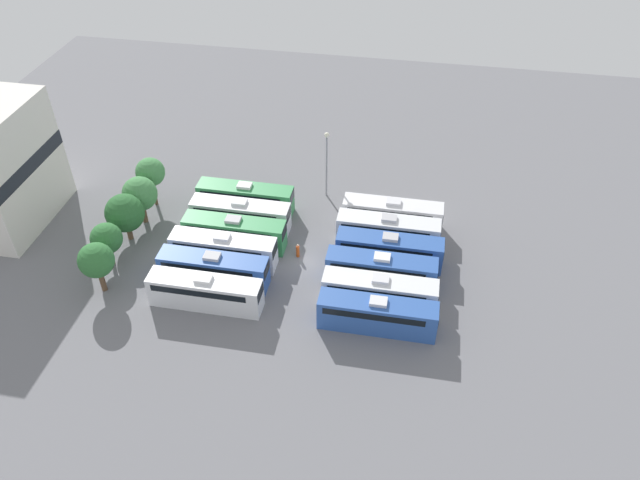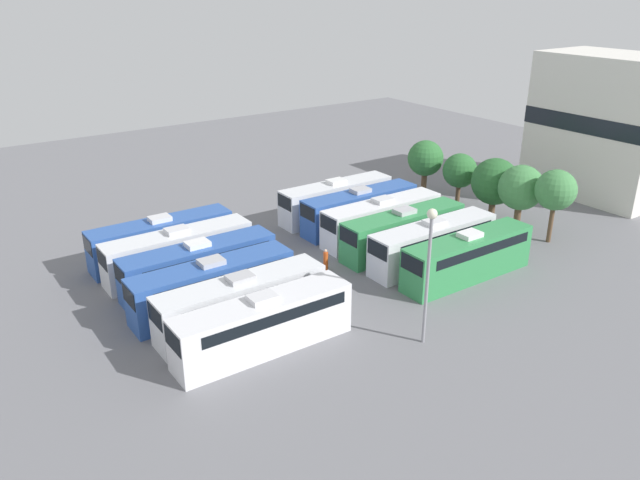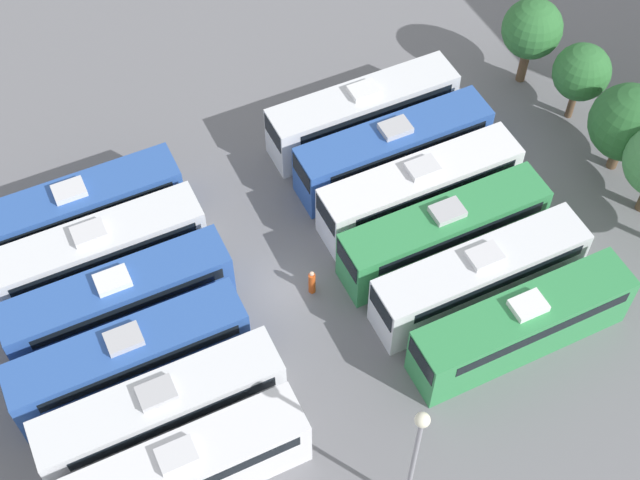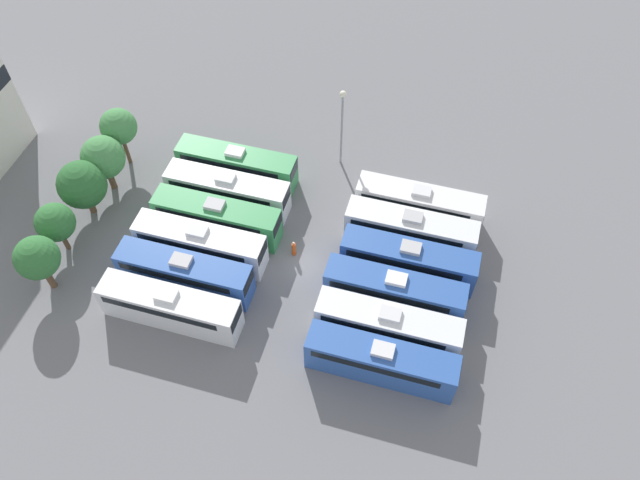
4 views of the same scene
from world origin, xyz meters
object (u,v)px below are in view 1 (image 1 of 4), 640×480
bus_4 (388,230)px  bus_6 (205,291)px  bus_11 (245,197)px  tree_3 (140,194)px  bus_7 (213,269)px  worker_person (298,251)px  bus_1 (379,292)px  bus_8 (223,249)px  bus_2 (381,269)px  bus_5 (392,214)px  tree_1 (106,239)px  tree_2 (125,213)px  tree_0 (96,261)px  bus_3 (389,249)px  tree_4 (150,172)px  bus_0 (377,314)px  bus_10 (240,214)px  bus_9 (234,232)px  light_pole (327,154)px

bus_4 → bus_6: size_ratio=1.00×
bus_4 → bus_11: same height
bus_11 → tree_3: (-4.21, 10.73, 2.02)m
bus_7 → worker_person: size_ratio=6.68×
bus_1 → bus_8: same height
bus_2 → bus_5: same height
tree_1 → tree_2: tree_2 is taller
tree_0 → bus_1: bearing=-84.0°
bus_3 → bus_5: (6.17, 0.25, 0.00)m
worker_person → tree_4: size_ratio=0.27×
bus_0 → bus_8: same height
bus_5 → bus_10: bearing=100.6°
bus_6 → bus_4: bearing=-52.6°
bus_9 → tree_1: bearing=114.5°
bus_0 → bus_1: size_ratio=1.00×
bus_10 → bus_9: bearing=-176.0°
light_pole → tree_1: 25.87m
worker_person → bus_4: bearing=-66.8°
bus_6 → worker_person: 11.32m
bus_3 → light_pole: light_pole is taller
bus_6 → bus_0: bearing=-90.1°
tree_0 → tree_2: tree_0 is taller
bus_10 → tree_1: (-8.48, 11.57, 1.64)m
bus_0 → tree_0: tree_0 is taller
bus_10 → tree_2: tree_2 is taller
bus_1 → bus_7: 16.72m
tree_1 → bus_11: bearing=-43.9°
bus_4 → tree_2: bearing=98.7°
bus_7 → bus_10: bearing=-1.0°
bus_11 → bus_7: bearing=-179.2°
tree_2 → bus_6: bearing=-125.6°
worker_person → light_pole: light_pole is taller
bus_7 → bus_11: size_ratio=1.00×
bus_9 → bus_10: same height
tree_1 → bus_2: bearing=-85.5°
bus_4 → tree_3: (-1.08, 27.51, 2.02)m
bus_4 → light_pole: bearing=46.2°
tree_3 → bus_5: bearing=-81.6°
bus_1 → bus_9: size_ratio=1.00×
bus_1 → bus_7: bearing=89.1°
tree_2 → tree_3: size_ratio=0.97×
bus_3 → bus_5: 6.18m
bus_8 → tree_4: size_ratio=1.78×
bus_2 → bus_9: size_ratio=1.00×
bus_0 → tree_3: (11.46, 27.74, 2.02)m
tree_1 → bus_7: bearing=-93.6°
bus_3 → tree_2: size_ratio=1.97×
tree_2 → tree_1: bearing=178.9°
light_pole → tree_3: light_pole is taller
bus_2 → tree_4: (8.64, 27.45, 2.70)m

